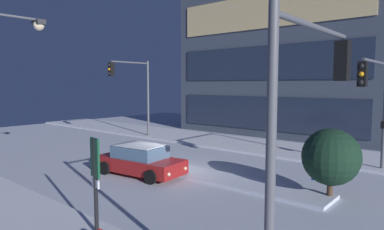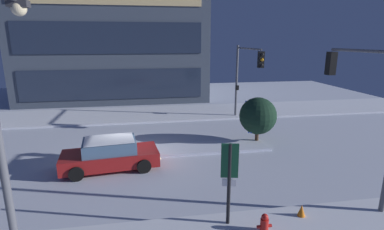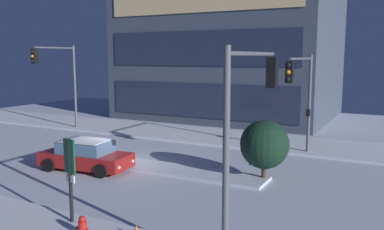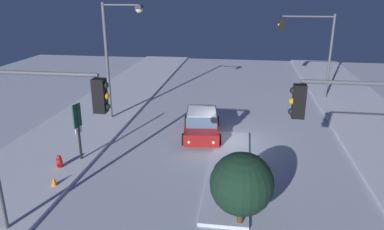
{
  "view_description": "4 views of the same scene",
  "coord_description": "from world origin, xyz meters",
  "px_view_note": "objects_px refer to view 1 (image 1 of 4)",
  "views": [
    {
      "loc": [
        11.54,
        -12.32,
        4.43
      ],
      "look_at": [
        0.72,
        0.5,
        2.91
      ],
      "focal_mm": 31.74,
      "sensor_mm": 36.0,
      "label": 1
    },
    {
      "loc": [
        0.71,
        -15.14,
        6.01
      ],
      "look_at": [
        3.3,
        0.31,
        2.03
      ],
      "focal_mm": 27.7,
      "sensor_mm": 36.0,
      "label": 2
    },
    {
      "loc": [
        12.82,
        -16.41,
        5.54
      ],
      "look_at": [
        3.92,
        0.49,
        2.81
      ],
      "focal_mm": 38.33,
      "sensor_mm": 36.0,
      "label": 3
    },
    {
      "loc": [
        18.39,
        0.83,
        7.84
      ],
      "look_at": [
        3.05,
        -1.43,
        2.57
      ],
      "focal_mm": 33.93,
      "sensor_mm": 36.0,
      "label": 4
    }
  ],
  "objects_px": {
    "traffic_light_corner_far_right": "(377,96)",
    "street_lamp_arched": "(2,76)",
    "car_near": "(140,160)",
    "traffic_light_corner_far_left": "(134,85)",
    "parking_info_sign": "(95,175)",
    "traffic_light_corner_near_right": "(309,102)",
    "decorated_tree_median": "(331,157)"
  },
  "relations": [
    {
      "from": "traffic_light_corner_far_right",
      "to": "street_lamp_arched",
      "type": "bearing_deg",
      "value": -41.98
    },
    {
      "from": "traffic_light_corner_far_right",
      "to": "decorated_tree_median",
      "type": "distance_m",
      "value": 4.77
    },
    {
      "from": "traffic_light_corner_near_right",
      "to": "traffic_light_corner_far_left",
      "type": "distance_m",
      "value": 21.47
    },
    {
      "from": "traffic_light_corner_far_right",
      "to": "traffic_light_corner_near_right",
      "type": "distance_m",
      "value": 10.48
    },
    {
      "from": "traffic_light_corner_near_right",
      "to": "street_lamp_arched",
      "type": "distance_m",
      "value": 11.78
    },
    {
      "from": "traffic_light_corner_far_left",
      "to": "street_lamp_arched",
      "type": "xyz_separation_m",
      "value": [
        6.84,
        -12.41,
        0.35
      ]
    },
    {
      "from": "car_near",
      "to": "traffic_light_corner_far_right",
      "type": "distance_m",
      "value": 11.51
    },
    {
      "from": "street_lamp_arched",
      "to": "traffic_light_corner_far_right",
      "type": "bearing_deg",
      "value": -39.78
    },
    {
      "from": "traffic_light_corner_far_left",
      "to": "parking_info_sign",
      "type": "bearing_deg",
      "value": 46.33
    },
    {
      "from": "car_near",
      "to": "street_lamp_arched",
      "type": "bearing_deg",
      "value": -115.23
    },
    {
      "from": "traffic_light_corner_far_right",
      "to": "parking_info_sign",
      "type": "height_order",
      "value": "traffic_light_corner_far_right"
    },
    {
      "from": "car_near",
      "to": "traffic_light_corner_far_left",
      "type": "bearing_deg",
      "value": 134.75
    },
    {
      "from": "traffic_light_corner_far_right",
      "to": "traffic_light_corner_far_left",
      "type": "bearing_deg",
      "value": -91.44
    },
    {
      "from": "traffic_light_corner_far_left",
      "to": "traffic_light_corner_far_right",
      "type": "bearing_deg",
      "value": 88.56
    },
    {
      "from": "car_near",
      "to": "traffic_light_corner_far_left",
      "type": "distance_m",
      "value": 11.73
    },
    {
      "from": "traffic_light_corner_far_right",
      "to": "parking_info_sign",
      "type": "xyz_separation_m",
      "value": [
        -4.67,
        -11.91,
        -2.06
      ]
    },
    {
      "from": "car_near",
      "to": "traffic_light_corner_near_right",
      "type": "height_order",
      "value": "traffic_light_corner_near_right"
    },
    {
      "from": "traffic_light_corner_far_right",
      "to": "car_near",
      "type": "bearing_deg",
      "value": -53.82
    },
    {
      "from": "traffic_light_corner_far_right",
      "to": "traffic_light_corner_far_left",
      "type": "relative_size",
      "value": 0.89
    },
    {
      "from": "traffic_light_corner_far_right",
      "to": "street_lamp_arched",
      "type": "xyz_separation_m",
      "value": [
        -10.77,
        -11.97,
        0.84
      ]
    },
    {
      "from": "car_near",
      "to": "parking_info_sign",
      "type": "xyz_separation_m",
      "value": [
        4.25,
        -5.38,
        1.15
      ]
    },
    {
      "from": "traffic_light_corner_far_right",
      "to": "decorated_tree_median",
      "type": "height_order",
      "value": "traffic_light_corner_far_right"
    },
    {
      "from": "decorated_tree_median",
      "to": "street_lamp_arched",
      "type": "bearing_deg",
      "value": -142.39
    },
    {
      "from": "traffic_light_corner_near_right",
      "to": "parking_info_sign",
      "type": "distance_m",
      "value": 6.16
    },
    {
      "from": "traffic_light_corner_far_left",
      "to": "decorated_tree_median",
      "type": "xyz_separation_m",
      "value": [
        16.99,
        -4.59,
        -2.75
      ]
    },
    {
      "from": "street_lamp_arched",
      "to": "traffic_light_corner_near_right",
      "type": "bearing_deg",
      "value": -80.34
    },
    {
      "from": "traffic_light_corner_far_right",
      "to": "parking_info_sign",
      "type": "distance_m",
      "value": 12.96
    },
    {
      "from": "traffic_light_corner_near_right",
      "to": "decorated_tree_median",
      "type": "height_order",
      "value": "traffic_light_corner_near_right"
    },
    {
      "from": "street_lamp_arched",
      "to": "traffic_light_corner_far_left",
      "type": "bearing_deg",
      "value": 31.05
    },
    {
      "from": "parking_info_sign",
      "to": "traffic_light_corner_far_left",
      "type": "bearing_deg",
      "value": 58.45
    },
    {
      "from": "car_near",
      "to": "street_lamp_arched",
      "type": "relative_size",
      "value": 0.65
    },
    {
      "from": "traffic_light_corner_near_right",
      "to": "street_lamp_arched",
      "type": "height_order",
      "value": "street_lamp_arched"
    }
  ]
}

